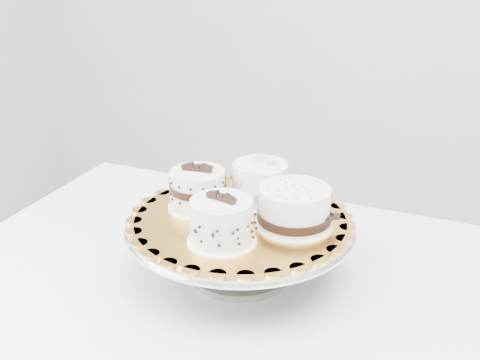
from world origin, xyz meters
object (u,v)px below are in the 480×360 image
at_px(table, 259,333).
at_px(cake_board, 240,219).
at_px(cake_swirl, 222,222).
at_px(cake_ribbon, 295,208).
at_px(cake_stand, 240,238).
at_px(cake_dots, 260,182).
at_px(cake_banded, 198,191).

height_order(table, cake_board, cake_board).
relative_size(cake_swirl, cake_ribbon, 0.74).
distance_m(table, cake_stand, 0.17).
relative_size(table, cake_dots, 9.21).
bearing_deg(cake_dots, cake_board, -116.04).
bearing_deg(cake_board, table, -30.60).
relative_size(cake_stand, cake_dots, 3.07).
distance_m(cake_stand, cake_dots, 0.10).
xyz_separation_m(table, cake_stand, (-0.05, 0.03, 0.16)).
bearing_deg(cake_swirl, cake_stand, 105.98).
bearing_deg(cake_banded, cake_board, -13.83).
height_order(table, cake_dots, cake_dots).
xyz_separation_m(cake_stand, cake_board, (0.00, -0.00, 0.03)).
distance_m(cake_stand, cake_swirl, 0.11).
distance_m(cake_board, cake_banded, 0.09).
height_order(cake_board, cake_dots, cake_dots).
bearing_deg(cake_board, cake_swirl, -85.77).
bearing_deg(table, cake_ribbon, 40.48).
bearing_deg(cake_ribbon, table, -113.97).
bearing_deg(table, cake_board, 148.80).
bearing_deg(cake_swirl, cake_board, 105.98).
relative_size(cake_board, cake_dots, 2.82).
xyz_separation_m(table, cake_dots, (-0.04, 0.10, 0.23)).
bearing_deg(cake_banded, cake_swirl, -54.99).
bearing_deg(cake_dots, cake_swirl, -111.52).
height_order(table, cake_ribbon, cake_ribbon).
height_order(table, cake_stand, cake_stand).
xyz_separation_m(cake_swirl, cake_ribbon, (0.08, 0.09, -0.00)).
xyz_separation_m(cake_stand, cake_banded, (-0.08, 0.01, 0.07)).
bearing_deg(cake_dots, cake_banded, -164.87).
relative_size(cake_dots, cake_ribbon, 0.82).
height_order(table, cake_banded, cake_banded).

